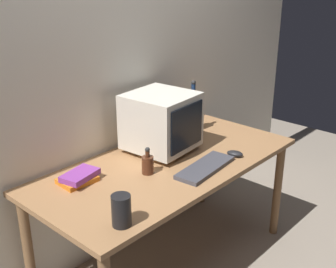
# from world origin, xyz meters

# --- Properties ---
(ground_plane) EXTENTS (6.00, 6.00, 0.00)m
(ground_plane) POSITION_xyz_m (0.00, 0.00, 0.00)
(ground_plane) COLOR gray
(back_wall) EXTENTS (4.00, 0.08, 2.50)m
(back_wall) POSITION_xyz_m (0.00, 0.45, 1.25)
(back_wall) COLOR silver
(back_wall) RESTS_ON ground
(desk) EXTENTS (1.68, 0.78, 0.73)m
(desk) POSITION_xyz_m (0.00, 0.00, 0.65)
(desk) COLOR #9E7047
(desk) RESTS_ON ground
(crt_monitor) EXTENTS (0.41, 0.42, 0.37)m
(crt_monitor) POSITION_xyz_m (0.10, 0.15, 0.92)
(crt_monitor) COLOR beige
(crt_monitor) RESTS_ON desk
(keyboard) EXTENTS (0.43, 0.19, 0.02)m
(keyboard) POSITION_xyz_m (0.07, -0.22, 0.74)
(keyboard) COLOR #3F3F47
(keyboard) RESTS_ON desk
(computer_mouse) EXTENTS (0.09, 0.11, 0.04)m
(computer_mouse) POSITION_xyz_m (0.34, -0.25, 0.75)
(computer_mouse) COLOR black
(computer_mouse) RESTS_ON desk
(bottle_tall) EXTENTS (0.08, 0.08, 0.37)m
(bottle_tall) POSITION_xyz_m (0.50, 0.22, 0.87)
(bottle_tall) COLOR navy
(bottle_tall) RESTS_ON desk
(bottle_short) EXTENTS (0.07, 0.07, 0.16)m
(bottle_short) POSITION_xyz_m (-0.18, -0.01, 0.79)
(bottle_short) COLOR #472314
(bottle_short) RESTS_ON desk
(book_stack) EXTENTS (0.22, 0.17, 0.06)m
(book_stack) POSITION_xyz_m (-0.51, 0.19, 0.76)
(book_stack) COLOR orange
(book_stack) RESTS_ON desk
(metal_canister) EXTENTS (0.09, 0.09, 0.15)m
(metal_canister) POSITION_xyz_m (-0.63, -0.29, 0.81)
(metal_canister) COLOR black
(metal_canister) RESTS_ON desk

